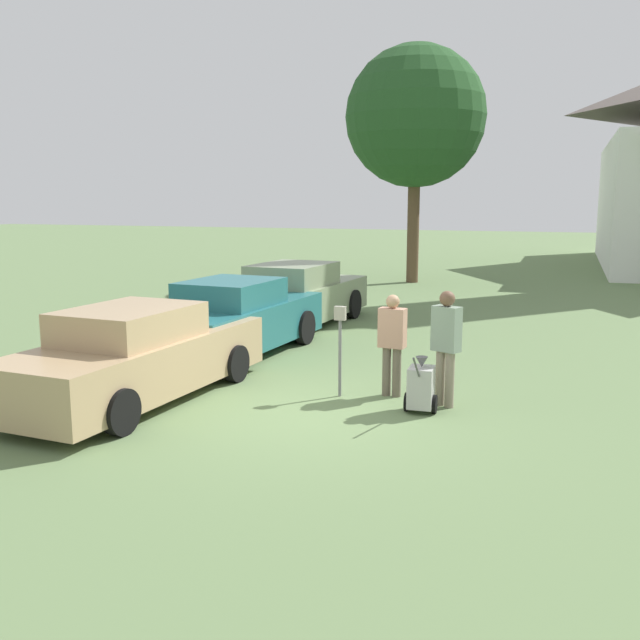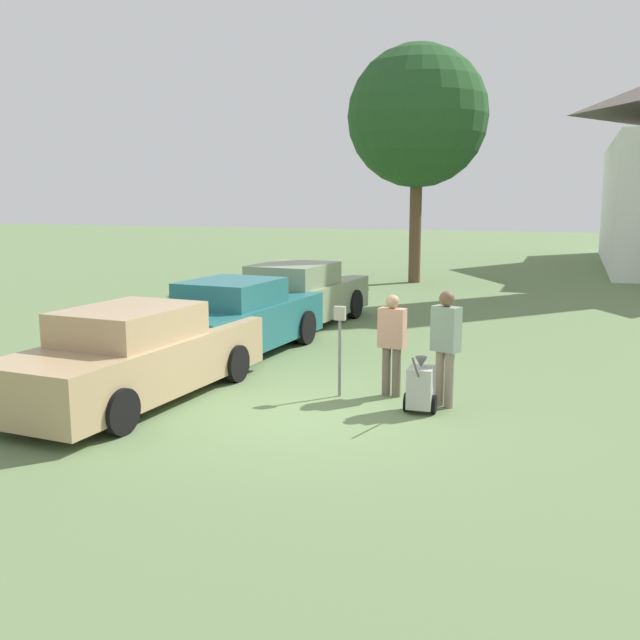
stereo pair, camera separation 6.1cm
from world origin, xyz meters
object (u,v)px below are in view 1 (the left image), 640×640
(parked_car_sage, at_px, (296,297))
(person_worker, at_px, (392,339))
(parked_car_teal, at_px, (235,319))
(parking_meter, at_px, (340,334))
(parked_car_tan, at_px, (137,357))
(person_supervisor, at_px, (446,341))
(equipment_cart, at_px, (421,387))

(parked_car_sage, relative_size, person_worker, 3.24)
(parked_car_teal, distance_m, parking_meter, 3.73)
(parked_car_tan, bearing_deg, person_supervisor, 18.89)
(parked_car_sage, distance_m, person_worker, 6.56)
(person_supervisor, bearing_deg, parked_car_tan, 39.11)
(parked_car_sage, height_order, person_worker, person_worker)
(parked_car_teal, relative_size, parking_meter, 3.27)
(parked_car_tan, height_order, person_worker, person_worker)
(parked_car_teal, relative_size, person_worker, 2.90)
(parked_car_sage, bearing_deg, person_supervisor, -46.80)
(parked_car_tan, xyz_separation_m, person_supervisor, (4.62, 1.21, 0.32))
(parked_car_tan, xyz_separation_m, parked_car_teal, (0.00, 3.49, 0.03))
(parking_meter, relative_size, equipment_cart, 1.47)
(person_supervisor, bearing_deg, parked_car_sage, -26.58)
(parked_car_sage, height_order, parking_meter, parked_car_sage)
(parked_car_sage, bearing_deg, parked_car_teal, -85.79)
(parked_car_tan, height_order, parked_car_teal, parked_car_teal)
(parked_car_tan, distance_m, person_supervisor, 4.78)
(parked_car_sage, bearing_deg, equipment_cart, -50.52)
(person_supervisor, distance_m, equipment_cart, 0.81)
(parked_car_tan, bearing_deg, equipment_cart, 14.45)
(parked_car_teal, xyz_separation_m, person_worker, (3.72, -1.98, 0.21))
(parked_car_sage, relative_size, parking_meter, 3.65)
(parking_meter, bearing_deg, parked_car_tan, -157.49)
(parked_car_teal, xyz_separation_m, person_supervisor, (4.62, -2.28, 0.30))
(person_worker, xyz_separation_m, equipment_cart, (0.62, -0.73, -0.54))
(person_worker, height_order, person_supervisor, person_supervisor)
(parked_car_sage, xyz_separation_m, parking_meter, (2.94, -5.69, 0.28))
(parked_car_teal, bearing_deg, person_supervisor, -22.12)
(parked_car_tan, relative_size, person_worker, 3.07)
(parked_car_sage, height_order, equipment_cart, parked_car_sage)
(parking_meter, xyz_separation_m, person_worker, (0.78, 0.29, -0.08))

